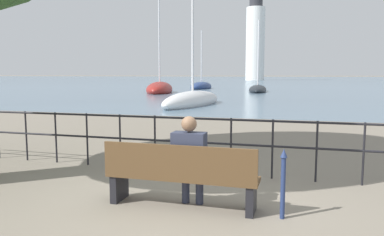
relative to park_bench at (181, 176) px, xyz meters
name	(u,v)px	position (x,y,z in m)	size (l,w,h in m)	color
ground_plane	(182,206)	(0.00, 0.07, -0.44)	(1000.00, 1000.00, 0.00)	gray
harbor_water	(297,79)	(0.00, 160.67, -0.44)	(600.00, 300.00, 0.01)	slate
park_bench	(181,176)	(0.00, 0.00, 0.00)	(2.12, 0.45, 0.90)	brown
seated_person_left	(190,157)	(0.11, 0.08, 0.25)	(0.46, 0.35, 1.27)	#2D3347
promenade_railing	(211,137)	(0.00, 1.83, 0.25)	(12.50, 0.04, 1.05)	black
closed_umbrella	(283,180)	(1.36, -0.01, 0.06)	(0.09, 0.09, 0.90)	navy
sailboat_1	(258,89)	(-2.80, 35.44, -0.21)	(2.47, 8.43, 7.75)	black
sailboat_2	(160,89)	(-11.92, 30.25, -0.09)	(4.18, 7.86, 11.85)	maroon
sailboat_3	(201,87)	(-10.53, 41.36, -0.16)	(2.24, 6.36, 7.65)	navy
sailboat_4	(193,100)	(-4.54, 16.43, -0.13)	(2.59, 7.30, 10.53)	white
harbor_lighthouse	(255,39)	(-12.15, 112.93, 12.08)	(5.71, 5.71, 26.93)	white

